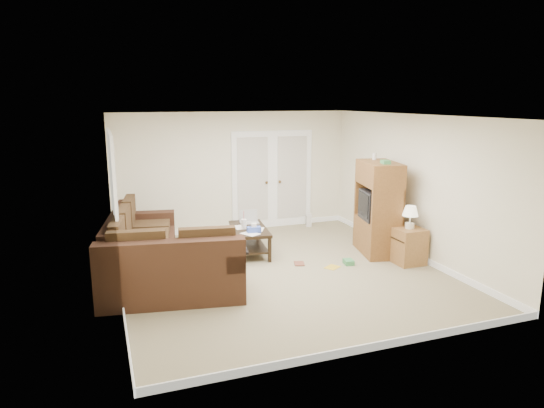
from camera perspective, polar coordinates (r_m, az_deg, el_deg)
name	(u,v)px	position (r m, az deg, el deg)	size (l,w,h in m)	color
floor	(280,271)	(7.98, 0.92, -7.92)	(5.50, 5.50, 0.00)	gray
ceiling	(280,116)	(7.49, 0.99, 10.33)	(5.00, 5.50, 0.02)	white
wall_left	(114,208)	(7.16, -18.10, -0.46)	(0.02, 5.50, 2.50)	white
wall_right	(414,187)	(8.82, 16.34, 1.96)	(0.02, 5.50, 2.50)	white
wall_back	(234,172)	(10.22, -4.52, 3.77)	(5.00, 0.02, 2.50)	white
wall_front	(372,244)	(5.23, 11.70, -4.69)	(5.00, 0.02, 2.50)	white
baseboards	(280,268)	(7.96, 0.93, -7.58)	(5.00, 5.50, 0.10)	white
french_doors	(272,180)	(10.47, 0.05, 2.83)	(1.80, 0.05, 2.13)	white
window_left	(113,176)	(8.09, -18.24, 3.11)	(0.05, 1.92, 1.42)	white
sectional_sofa	(154,258)	(7.71, -13.69, -6.14)	(2.15, 3.30, 0.93)	#3E2518
coffee_table	(250,239)	(8.81, -2.66, -4.14)	(0.74, 1.25, 0.81)	black
tv_armoire	(378,208)	(8.90, 12.34, -0.41)	(0.78, 1.14, 1.79)	brown
side_cabinet	(409,243)	(8.56, 15.76, -4.42)	(0.48, 0.48, 1.00)	olive
space_heater	(309,220)	(10.69, 4.33, -1.89)	(0.12, 0.10, 0.29)	white
floor_magazine	(332,267)	(8.21, 7.11, -7.39)	(0.25, 0.20, 0.01)	gold
floor_greenbox	(348,262)	(8.39, 8.99, -6.75)	(0.15, 0.20, 0.08)	#3F8C4F
floor_book	(294,264)	(8.31, 2.64, -7.03)	(0.17, 0.23, 0.02)	brown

